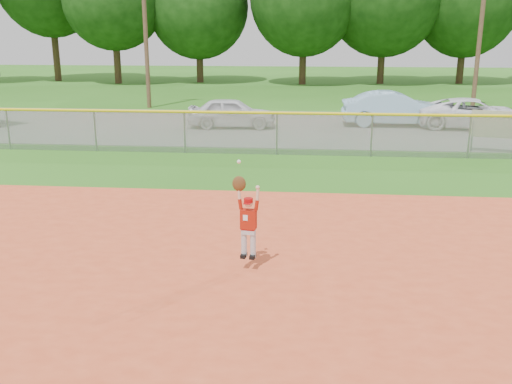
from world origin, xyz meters
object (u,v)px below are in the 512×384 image
ballplayer (247,218)px  car_white_b (473,114)px  car_blue (394,109)px  sponsor_sign (496,126)px  car_white_a (232,113)px

ballplayer → car_white_b: bearing=62.9°
car_blue → car_white_b: 3.48m
car_white_b → ballplayer: bearing=159.2°
car_blue → ballplayer: ballplayer is taller
ballplayer → sponsor_sign: bearing=55.0°
car_white_a → sponsor_sign: 11.18m
car_white_b → car_blue: bearing=88.2°
ballplayer → car_blue: bearing=73.6°
car_white_a → ballplayer: bearing=-174.5°
car_white_b → sponsor_sign: bearing=179.4°
car_white_a → car_blue: size_ratio=0.83×
car_white_a → ballplayer: size_ratio=2.13×
car_white_b → sponsor_sign: 5.41m
car_white_b → sponsor_sign: sponsor_sign is taller
car_white_a → car_white_b: bearing=-89.3°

